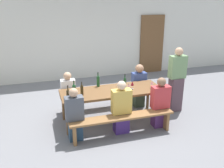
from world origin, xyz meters
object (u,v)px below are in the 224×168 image
at_px(bench_far, 104,95).
at_px(seated_guest_far_0, 69,95).
at_px(wine_glass_1, 129,85).
at_px(tasting_table, 112,93).
at_px(wine_glass_2, 132,84).
at_px(wine_bottle_2, 68,95).
at_px(wine_glass_0, 69,93).
at_px(bench_near, 122,120).
at_px(wine_bottle_0, 82,90).
at_px(seated_guest_near_1, 121,109).
at_px(wine_bottle_1, 74,90).
at_px(seated_guest_far_1, 139,86).
at_px(seated_guest_near_0, 75,116).
at_px(wooden_door, 152,44).
at_px(wine_glass_3, 152,83).
at_px(seated_guest_near_2, 160,104).
at_px(wine_bottle_4, 98,81).
at_px(standing_host, 176,81).
at_px(wine_bottle_3, 125,83).

distance_m(bench_far, seated_guest_far_0, 0.94).
xyz_separation_m(bench_far, wine_glass_1, (0.37, -0.80, 0.50)).
bearing_deg(tasting_table, bench_far, 90.00).
bearing_deg(wine_glass_2, tasting_table, 173.38).
bearing_deg(wine_bottle_2, tasting_table, 16.35).
bearing_deg(wine_glass_0, tasting_table, 10.31).
bearing_deg(wine_glass_1, bench_near, -120.59).
xyz_separation_m(tasting_table, seated_guest_far_0, (-0.91, 0.56, -0.16)).
relative_size(wine_bottle_0, seated_guest_near_1, 0.26).
bearing_deg(wine_bottle_1, seated_guest_far_1, 18.53).
height_order(tasting_table, seated_guest_near_0, seated_guest_near_0).
distance_m(wooden_door, wine_bottle_2, 5.05).
distance_m(tasting_table, seated_guest_near_0, 1.12).
height_order(tasting_table, seated_guest_far_1, seated_guest_far_1).
distance_m(wine_bottle_2, wine_glass_3, 1.95).
bearing_deg(wine_glass_3, seated_guest_near_2, -89.76).
xyz_separation_m(wine_bottle_2, seated_guest_near_1, (1.05, -0.27, -0.33)).
height_order(bench_far, wine_bottle_4, wine_bottle_4).
distance_m(wooden_door, seated_guest_near_1, 4.62).
height_order(wooden_door, wine_bottle_0, wooden_door).
height_order(wine_glass_3, standing_host, standing_host).
xyz_separation_m(wooden_door, bench_near, (-2.54, -3.99, -0.69)).
bearing_deg(wine_bottle_1, seated_guest_near_2, -16.89).
bearing_deg(bench_near, wine_glass_1, 59.41).
bearing_deg(wine_bottle_0, seated_guest_far_1, 21.87).
height_order(wine_bottle_0, wine_bottle_1, wine_bottle_1).
distance_m(wine_bottle_1, seated_guest_near_1, 1.09).
bearing_deg(wine_glass_3, wine_glass_0, -178.30).
xyz_separation_m(wine_bottle_3, standing_host, (1.35, 0.02, -0.10)).
height_order(wine_glass_2, wine_glass_3, wine_glass_2).
height_order(wine_glass_0, seated_guest_near_2, seated_guest_near_2).
xyz_separation_m(wine_bottle_1, seated_guest_near_1, (0.88, -0.54, -0.33)).
height_order(bench_near, seated_guest_far_0, seated_guest_far_0).
relative_size(wooden_door, seated_guest_near_2, 1.85).
bearing_deg(bench_near, wine_bottle_0, 137.60).
relative_size(wine_bottle_3, wine_bottle_4, 1.00).
xyz_separation_m(tasting_table, wine_bottle_3, (0.32, 0.04, 0.20)).
distance_m(bench_far, seated_guest_near_0, 1.60).
height_order(wine_bottle_2, wine_glass_2, wine_bottle_2).
xyz_separation_m(seated_guest_near_0, seated_guest_near_1, (0.98, -0.00, 0.02)).
xyz_separation_m(wine_bottle_4, wine_glass_1, (0.60, -0.43, -0.02)).
bearing_deg(bench_far, wine_glass_1, -65.32).
relative_size(wine_glass_2, seated_guest_near_0, 0.17).
relative_size(bench_near, seated_guest_far_1, 1.94).
bearing_deg(seated_guest_near_2, wine_glass_1, 49.45).
distance_m(wine_glass_3, seated_guest_far_1, 0.76).
height_order(seated_guest_near_2, seated_guest_far_1, seated_guest_near_2).
distance_m(wine_bottle_4, wine_glass_1, 0.74).
xyz_separation_m(wine_bottle_2, wine_glass_1, (1.39, 0.21, -0.01)).
xyz_separation_m(bench_far, wine_glass_3, (0.92, -0.84, 0.51)).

